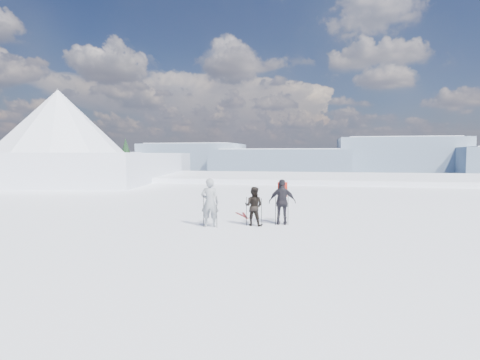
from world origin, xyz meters
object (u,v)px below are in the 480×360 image
object	(u,v)px
skier_grey	(210,203)
skis_loose	(243,215)
skier_dark	(254,206)
skier_pack	(282,202)

from	to	relation	value
skier_grey	skis_loose	bearing A→B (deg)	-110.66
skier_dark	skier_pack	xyz separation A→B (m)	(1.11, 0.43, 0.14)
skier_pack	skier_grey	bearing A→B (deg)	16.82
skier_grey	skier_dark	world-z (taller)	skier_grey
skier_pack	skis_loose	distance (m)	2.86
skier_grey	skier_dark	bearing A→B (deg)	-165.26
skier_grey	skis_loose	xyz separation A→B (m)	(0.80, 2.88, -0.95)
skier_grey	skier_pack	size ratio (longest dim) A/B	1.04
skier_dark	skier_pack	size ratio (longest dim) A/B	0.85
skier_pack	skis_loose	bearing A→B (deg)	-46.61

